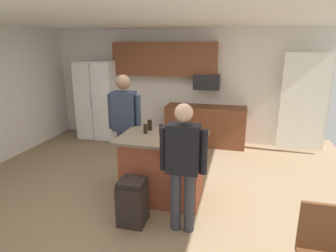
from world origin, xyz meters
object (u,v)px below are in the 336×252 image
Objects in this scene: person_guest_right at (183,161)px; mug_ceramic_white at (172,132)px; microwave_over_range at (207,82)px; glass_pilsner at (146,129)px; person_host_foreground at (125,120)px; glass_dark_ale at (189,128)px; mug_blue_stoneware at (180,135)px; glass_short_whisky at (161,129)px; refrigerator at (99,100)px; glass_stout_tall at (188,134)px; tumbler_amber at (150,125)px; kitchen_island at (163,167)px; trash_bin at (133,202)px.

mug_ceramic_white is at bearing -9.57° from person_guest_right.
microwave_over_range is 3.97× the size of glass_pilsner.
person_host_foreground is 0.63m from glass_pilsner.
mug_ceramic_white is (0.42, -0.03, -0.02)m from glass_pilsner.
mug_blue_stoneware is at bearing -109.33° from glass_dark_ale.
glass_short_whisky reaches higher than glass_pilsner.
glass_dark_ale is at bearing 70.67° from mug_blue_stoneware.
glass_short_whisky is 0.42m from glass_dark_ale.
microwave_over_range is 3.30× the size of glass_dark_ale.
glass_pilsner is (-0.60, -2.53, -0.41)m from microwave_over_range.
glass_stout_tall is (2.66, -2.51, 0.10)m from refrigerator.
glass_dark_ale is at bearing -1.75° from tumbler_amber.
kitchen_island is 7.39× the size of glass_dark_ale.
trash_bin is at bearing -84.58° from glass_pilsner.
person_host_foreground is 0.81m from glass_short_whisky.
glass_pilsner is 0.23m from glass_short_whisky.
person_guest_right reaches higher than trash_bin.
trash_bin is (0.08, -0.81, -0.74)m from glass_pilsner.
glass_stout_tall is (1.15, -0.48, -0.01)m from person_host_foreground.
glass_pilsner is at bearing 172.04° from glass_stout_tall.
mug_ceramic_white is 0.20× the size of trash_bin.
person_guest_right is 0.72m from glass_stout_tall.
tumbler_amber is at bearing -104.07° from microwave_over_range.
trash_bin is (-0.46, -0.72, -0.72)m from mug_blue_stoneware.
refrigerator is 3.14m from glass_pilsner.
mug_ceramic_white is at bearing 24.06° from kitchen_island.
glass_short_whisky is 1.14m from trash_bin.
microwave_over_range reaches higher than mug_blue_stoneware.
person_guest_right reaches higher than kitchen_island.
person_guest_right is (2.73, -3.22, -0.01)m from refrigerator.
mug_blue_stoneware is 0.92× the size of glass_pilsner.
mug_blue_stoneware is at bearing 5.91° from person_host_foreground.
glass_stout_tall is at bearing 3.24° from mug_blue_stoneware.
microwave_over_range is at bearing 86.00° from mug_ceramic_white.
refrigerator is at bearing 157.94° from person_host_foreground.
tumbler_amber is (-0.28, 0.27, 0.56)m from kitchen_island.
mug_blue_stoneware is 0.33m from glass_short_whisky.
tumbler_amber reaches higher than glass_pilsner.
tumbler_amber is 0.60m from mug_blue_stoneware.
mug_blue_stoneware is at bearing -16.36° from person_guest_right.
mug_ceramic_white is 1.12m from trash_bin.
person_host_foreground reaches higher than person_guest_right.
mug_blue_stoneware is at bearing 57.28° from trash_bin.
kitchen_island is 2.06× the size of trash_bin.
mug_blue_stoneware is 0.21× the size of trash_bin.
person_guest_right is (1.22, -1.19, -0.11)m from person_host_foreground.
refrigerator is at bearing -177.39° from microwave_over_range.
refrigerator is 1.50× the size of kitchen_island.
glass_short_whisky is at bearing -162.33° from glass_dark_ale.
trash_bin is (-0.55, -0.98, -0.76)m from glass_dark_ale.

